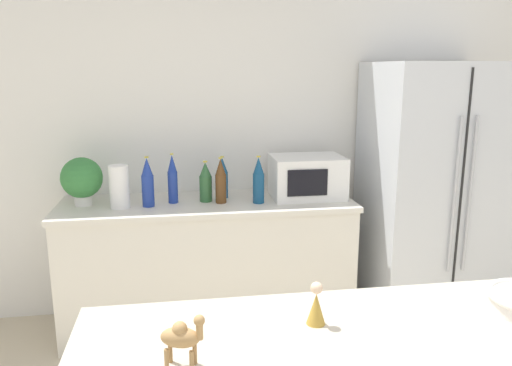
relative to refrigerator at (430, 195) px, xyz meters
The scene contains 14 objects.
wall_back 1.24m from the refrigerator, 159.17° to the left, with size 8.00×0.06×2.55m.
back_counter 1.60m from the refrigerator, behind, with size 1.93×0.63×0.88m.
refrigerator is the anchor object (origin of this frame).
potted_plant 2.33m from the refrigerator, behind, with size 0.26×0.26×0.31m.
paper_towel_roll 2.09m from the refrigerator, behind, with size 0.12×0.12×0.27m.
microwave 0.87m from the refrigerator, behind, with size 0.48×0.37×0.28m.
back_bottle_0 1.44m from the refrigerator, behind, with size 0.08×0.08×0.29m.
back_bottle_1 1.76m from the refrigerator, behind, with size 0.06×0.06×0.33m.
back_bottle_2 1.45m from the refrigerator, behind, with size 0.07×0.07×0.30m.
back_bottle_3 1.55m from the refrigerator, behind, with size 0.08×0.08×0.27m.
back_bottle_4 1.92m from the refrigerator, behind, with size 0.08×0.08×0.32m.
back_bottle_5 1.21m from the refrigerator, behind, with size 0.07×0.07×0.31m.
camel_figurine 2.62m from the refrigerator, 131.04° to the right, with size 0.12×0.08×0.15m.
wise_man_figurine_blue 2.25m from the refrigerator, 126.16° to the right, with size 0.06×0.06×0.13m.
Camera 1 is at (-0.60, -0.80, 1.74)m, focal length 35.00 mm.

